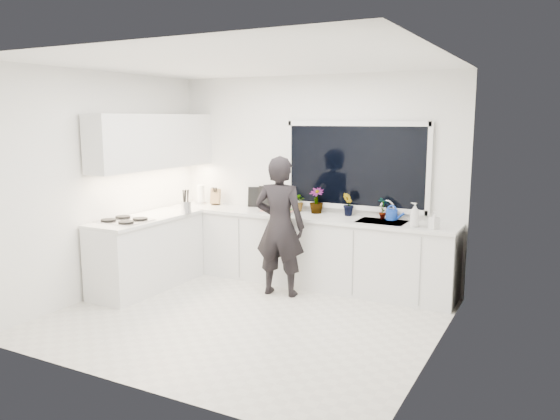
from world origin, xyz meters
The scene contains 25 objects.
floor centered at (0.00, 0.00, -0.01)m, with size 4.00×3.50×0.02m, color beige.
wall_back centered at (0.00, 1.76, 1.35)m, with size 4.00×0.02×2.70m, color white.
wall_left centered at (-2.01, 0.00, 1.35)m, with size 0.02×3.50×2.70m, color white.
wall_right centered at (2.01, 0.00, 1.35)m, with size 0.02×3.50×2.70m, color white.
ceiling centered at (0.00, 0.00, 2.71)m, with size 4.00×3.50×0.02m, color white.
window centered at (0.60, 1.73, 1.55)m, with size 1.80×0.02×1.00m, color black.
base_cabinets_back centered at (0.00, 1.45, 0.44)m, with size 3.92×0.58×0.88m, color white.
base_cabinets_left centered at (-1.67, 0.35, 0.44)m, with size 0.58×1.60×0.88m, color white.
countertop_back centered at (0.00, 1.44, 0.90)m, with size 3.94×0.62×0.04m, color silver.
countertop_left centered at (-1.67, 0.35, 0.90)m, with size 0.62×1.60×0.04m, color silver.
upper_cabinets centered at (-1.79, 0.70, 1.85)m, with size 0.34×2.10×0.70m, color white.
sink centered at (1.05, 1.45, 0.87)m, with size 0.58×0.42×0.14m, color silver.
faucet centered at (1.05, 1.65, 1.03)m, with size 0.03×0.03×0.22m, color silver.
stovetop centered at (-1.69, 0.00, 0.94)m, with size 0.56×0.48×0.03m, color black.
person centered at (-0.05, 0.90, 0.85)m, with size 0.62×0.41×1.71m, color black.
pizza_tray centered at (-0.34, 1.42, 0.94)m, with size 0.46×0.34×0.03m, color silver.
pizza centered at (-0.34, 1.42, 0.95)m, with size 0.42×0.30×0.01m, color #AA161B.
watering_can centered at (1.12, 1.61, 0.98)m, with size 0.14×0.14×0.13m, color #123BB0.
paper_towel_roll centered at (-1.69, 1.55, 1.05)m, with size 0.11×0.11×0.26m, color white.
knife_block centered at (-1.46, 1.59, 1.03)m, with size 0.13×0.10×0.22m, color #9C7648.
utensil_crock centered at (-1.38, 0.80, 1.00)m, with size 0.13×0.13×0.16m, color silver.
picture_frame_large centered at (-0.85, 1.69, 1.06)m, with size 0.22×0.02×0.28m, color black.
picture_frame_small centered at (-0.67, 1.69, 1.07)m, with size 0.25×0.02×0.30m, color black.
herb_plants centered at (0.17, 1.61, 1.07)m, with size 1.42×0.32×0.33m.
soap_bottles centered at (1.55, 1.30, 1.05)m, with size 0.35×0.13×0.28m.
Camera 1 is at (2.98, -4.83, 2.14)m, focal length 35.00 mm.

